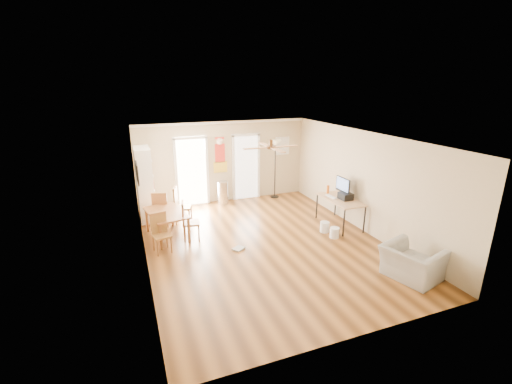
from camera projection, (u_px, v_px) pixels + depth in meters
name	position (u px, v px, depth m)	size (l,w,h in m)	color
floor	(265.00, 244.00, 8.48)	(7.00, 7.00, 0.00)	brown
ceiling	(266.00, 137.00, 7.69)	(5.50, 7.00, 0.00)	silver
wall_back	(224.00, 162.00, 11.20)	(5.50, 0.04, 2.60)	beige
wall_front	(358.00, 263.00, 4.97)	(5.50, 0.04, 2.60)	beige
wall_left	(142.00, 208.00, 7.15)	(0.04, 7.00, 2.60)	beige
wall_right	(363.00, 182.00, 9.02)	(0.04, 7.00, 2.60)	beige
crown_molding	(266.00, 139.00, 7.70)	(5.50, 7.00, 0.08)	white
kitchen_doorway	(192.00, 173.00, 10.90)	(0.90, 0.10, 2.10)	white
bathroom_doorway	(246.00, 168.00, 11.52)	(0.80, 0.10, 2.10)	white
wall_decal	(220.00, 155.00, 11.06)	(0.46, 0.03, 1.10)	red
ac_grille	(282.00, 146.00, 11.75)	(0.50, 0.04, 0.60)	white
framed_poster	(137.00, 173.00, 8.28)	(0.04, 0.66, 0.48)	black
ceiling_fan	(271.00, 147.00, 7.47)	(1.24, 1.24, 0.20)	#593819
bookshelf	(145.00, 184.00, 9.72)	(0.41, 0.93, 2.07)	white
dining_table	(167.00, 224.00, 8.77)	(0.81, 1.35, 0.67)	#996431
dining_chair_right_a	(183.00, 205.00, 9.61)	(0.42, 0.42, 1.03)	#AC7C37
dining_chair_right_b	(191.00, 221.00, 8.60)	(0.41, 0.41, 0.98)	brown
dining_chair_near	(162.00, 234.00, 7.95)	(0.38, 0.38, 0.92)	olive
dining_chair_far	(162.00, 208.00, 9.43)	(0.40, 0.40, 0.98)	#955930
trash_can	(223.00, 193.00, 11.14)	(0.35, 0.35, 0.75)	silver
torchiere_lamp	(275.00, 169.00, 11.61)	(0.37, 0.37, 1.96)	black
computer_desk	(339.00, 212.00, 9.48)	(0.71, 1.41, 0.76)	tan
imac	(343.00, 187.00, 9.43)	(0.08, 0.59, 0.55)	black
keyboard	(331.00, 197.00, 9.53)	(0.13, 0.40, 0.02)	white
printer	(345.00, 196.00, 9.31)	(0.30, 0.35, 0.18)	black
orange_bottle	(328.00, 189.00, 9.82)	(0.08, 0.08, 0.23)	orange
wastebasket_a	(325.00, 227.00, 9.12)	(0.24, 0.24, 0.28)	silver
wastebasket_b	(334.00, 233.00, 8.78)	(0.23, 0.23, 0.27)	white
floor_cloth	(238.00, 249.00, 8.20)	(0.27, 0.21, 0.04)	gray
armchair	(412.00, 263.00, 6.92)	(1.03, 0.90, 0.67)	#9C9C97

